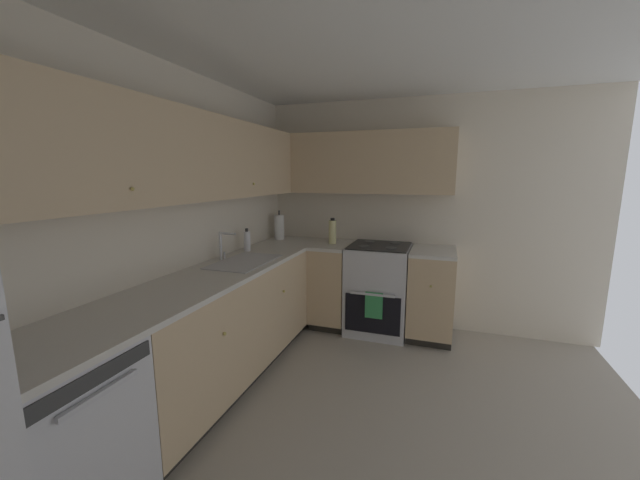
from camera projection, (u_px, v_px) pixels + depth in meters
The scene contains 16 objects.
ground_plane at pixel (389, 459), 2.13m from camera, with size 4.11×3.36×0.02m, color #A89E8E.
wall_back at pixel (144, 238), 2.46m from camera, with size 4.21×0.05×2.43m, color beige.
wall_right at pixel (421, 216), 3.86m from camera, with size 0.05×3.46×2.43m, color beige.
dishwasher at pixel (55, 445), 1.63m from camera, with size 0.60×0.63×0.88m.
lower_cabinets_back at pixel (224, 327), 2.88m from camera, with size 2.08×0.62×0.88m.
countertop_back at pixel (222, 272), 2.80m from camera, with size 3.28×0.60×0.04m, color beige.
lower_cabinets_right at pixel (383, 291), 3.80m from camera, with size 0.62×1.44×0.88m.
countertop_right at pixel (384, 248), 3.71m from camera, with size 0.60×1.44×0.03m.
oven_range at pixel (379, 288), 3.82m from camera, with size 0.68×0.62×1.07m.
upper_cabinets_back at pixel (186, 157), 2.54m from camera, with size 2.96×0.34×0.62m.
upper_cabinets_right at pixel (356, 163), 3.80m from camera, with size 0.32×1.99×0.62m.
sink at pixel (245, 267), 3.06m from camera, with size 0.66×0.40×0.10m.
faucet at pixel (223, 244), 3.10m from camera, with size 0.07×0.16×0.25m.
soap_bottle at pixel (247, 241), 3.49m from camera, with size 0.06×0.06×0.22m.
paper_towel_roll at pixel (279, 227), 4.11m from camera, with size 0.11×0.11×0.34m.
oil_bottle at pixel (333, 232), 3.87m from camera, with size 0.08×0.08×0.27m.
Camera 1 is at (-1.90, -0.22, 1.63)m, focal length 20.32 mm.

